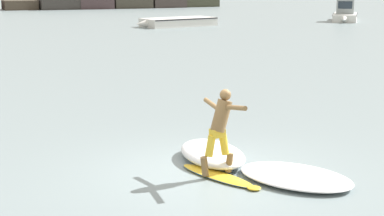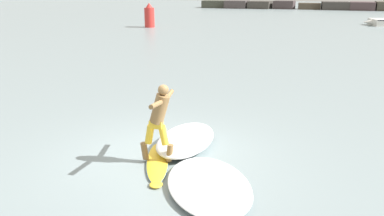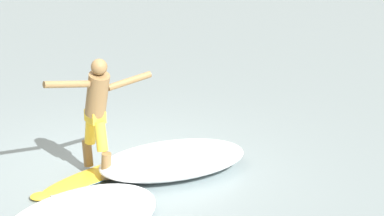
{
  "view_description": "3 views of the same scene",
  "coord_description": "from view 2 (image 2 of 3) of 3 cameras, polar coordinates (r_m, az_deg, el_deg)",
  "views": [
    {
      "loc": [
        -4.33,
        -11.31,
        3.84
      ],
      "look_at": [
        -0.16,
        0.36,
        1.24
      ],
      "focal_mm": 60.0,
      "sensor_mm": 36.0,
      "label": 1
    },
    {
      "loc": [
        2.98,
        -6.94,
        3.53
      ],
      "look_at": [
        0.29,
        1.42,
        0.69
      ],
      "focal_mm": 35.0,
      "sensor_mm": 36.0,
      "label": 2
    },
    {
      "loc": [
        10.94,
        -4.17,
        4.9
      ],
      "look_at": [
        0.04,
        1.11,
        0.76
      ],
      "focal_mm": 85.0,
      "sensor_mm": 36.0,
      "label": 3
    }
  ],
  "objects": [
    {
      "name": "ground_plane",
      "position": [
        8.34,
        -4.95,
        -7.2
      ],
      "size": [
        200.0,
        200.0,
        0.0
      ],
      "primitive_type": "plane",
      "color": "gray"
    },
    {
      "name": "rock_jetty_breakwater",
      "position": [
        69.01,
        19.53,
        14.51
      ],
      "size": [
        41.79,
        4.96,
        1.36
      ],
      "color": "#3E3F34",
      "rests_on": "ground"
    },
    {
      "name": "surfboard",
      "position": [
        7.96,
        -5.3,
        -8.2
      ],
      "size": [
        1.14,
        2.07,
        0.2
      ],
      "color": "yellow",
      "rests_on": "ground"
    },
    {
      "name": "surfer",
      "position": [
        7.59,
        -5.02,
        -1.39
      ],
      "size": [
        0.73,
        1.55,
        1.65
      ],
      "color": "brown",
      "rests_on": "surfboard"
    },
    {
      "name": "channel_marker_buoy",
      "position": [
        35.73,
        -6.51,
        13.72
      ],
      "size": [
        0.92,
        0.92,
        2.19
      ],
      "color": "red",
      "rests_on": "ground"
    },
    {
      "name": "wave_foam_at_tail",
      "position": [
        8.69,
        -0.95,
        -4.81
      ],
      "size": [
        1.23,
        2.14,
        0.35
      ],
      "color": "white",
      "rests_on": "ground"
    },
    {
      "name": "wave_foam_at_nose",
      "position": [
        6.99,
        2.57,
        -11.59
      ],
      "size": [
        2.44,
        2.75,
        0.17
      ],
      "color": "white",
      "rests_on": "ground"
    }
  ]
}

